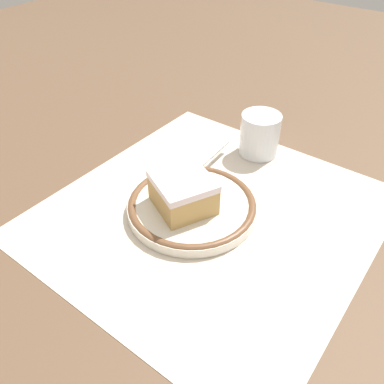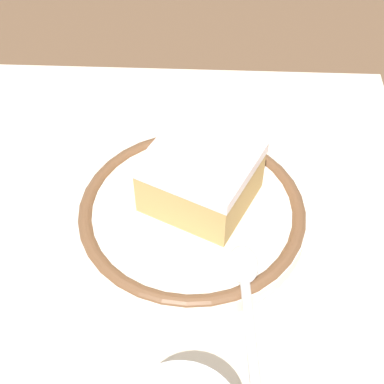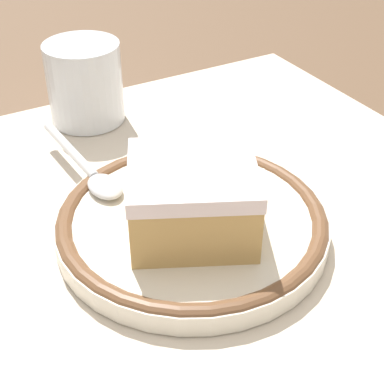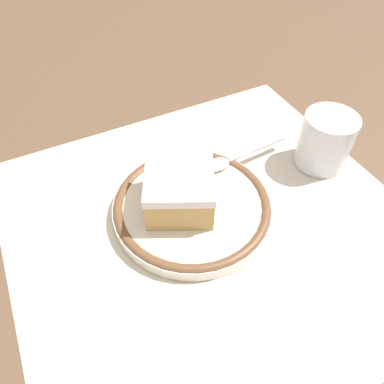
{
  "view_description": "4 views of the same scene",
  "coord_description": "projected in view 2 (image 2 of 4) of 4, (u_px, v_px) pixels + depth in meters",
  "views": [
    {
      "loc": [
        -0.36,
        -0.24,
        0.39
      ],
      "look_at": [
        -0.01,
        0.02,
        0.04
      ],
      "focal_mm": 37.77,
      "sensor_mm": 36.0,
      "label": 1
    },
    {
      "loc": [
        0.29,
        0.04,
        0.36
      ],
      "look_at": [
        -0.01,
        0.02,
        0.04
      ],
      "focal_mm": 53.72,
      "sensor_mm": 36.0,
      "label": 2
    },
    {
      "loc": [
        -0.29,
        0.18,
        0.26
      ],
      "look_at": [
        -0.01,
        0.02,
        0.04
      ],
      "focal_mm": 54.72,
      "sensor_mm": 36.0,
      "label": 3
    },
    {
      "loc": [
        -0.14,
        -0.22,
        0.34
      ],
      "look_at": [
        -0.01,
        0.02,
        0.04
      ],
      "focal_mm": 34.32,
      "sensor_mm": 36.0,
      "label": 4
    }
  ],
  "objects": [
    {
      "name": "cake_slice",
      "position": [
        201.0,
        177.0,
        0.45
      ],
      "size": [
        0.1,
        0.1,
        0.05
      ],
      "color": "tan",
      "rests_on": "plate"
    },
    {
      "name": "napkin",
      "position": [
        3.0,
        188.0,
        0.49
      ],
      "size": [
        0.14,
        0.14,
        0.0
      ],
      "primitive_type": "cube",
      "rotation": [
        0.0,
        0.0,
        1.62
      ],
      "color": "white",
      "rests_on": "placemat"
    },
    {
      "name": "placemat",
      "position": [
        162.0,
        233.0,
        0.46
      ],
      "size": [
        0.45,
        0.43,
        0.0
      ],
      "primitive_type": "cube",
      "color": "beige",
      "rests_on": "ground_plane"
    },
    {
      "name": "spoon",
      "position": [
        246.0,
        295.0,
        0.4
      ],
      "size": [
        0.12,
        0.02,
        0.01
      ],
      "color": "silver",
      "rests_on": "plate"
    },
    {
      "name": "plate",
      "position": [
        192.0,
        213.0,
        0.46
      ],
      "size": [
        0.18,
        0.18,
        0.02
      ],
      "color": "silver",
      "rests_on": "placemat"
    },
    {
      "name": "ground_plane",
      "position": [
        162.0,
        233.0,
        0.46
      ],
      "size": [
        2.4,
        2.4,
        0.0
      ],
      "primitive_type": "plane",
      "color": "brown"
    }
  ]
}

